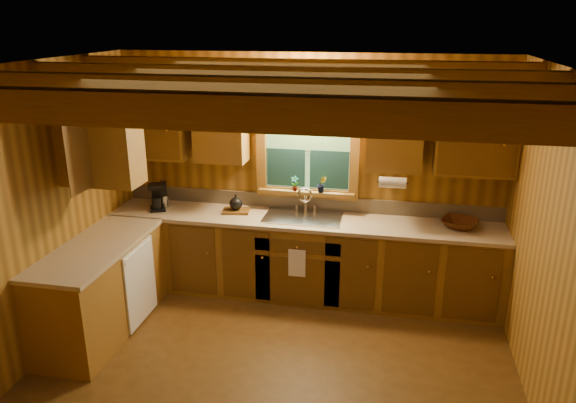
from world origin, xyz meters
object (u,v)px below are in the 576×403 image
at_px(sink, 303,222).
at_px(cutting_board, 236,211).
at_px(wicker_basket, 460,224).
at_px(coffee_maker, 158,197).

xyz_separation_m(sink, cutting_board, (-0.75, 0.03, 0.06)).
distance_m(sink, wicker_basket, 1.62).
distance_m(coffee_maker, wicker_basket, 3.25).
bearing_deg(coffee_maker, sink, -23.37).
xyz_separation_m(coffee_maker, wicker_basket, (3.25, 0.07, -0.10)).
bearing_deg(cutting_board, sink, -12.29).
bearing_deg(coffee_maker, wicker_basket, -23.50).
xyz_separation_m(sink, coffee_maker, (-1.63, -0.04, 0.19)).
bearing_deg(sink, cutting_board, 177.39).
height_order(sink, coffee_maker, sink).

